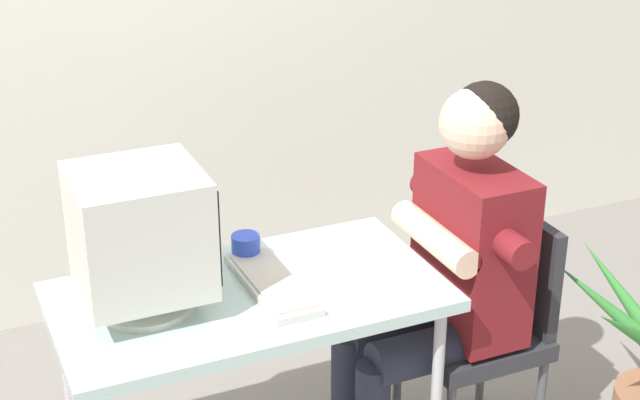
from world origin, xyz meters
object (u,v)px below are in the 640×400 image
office_chair (488,318)px  desk_mug (246,248)px  keyboard (272,283)px  person_seated (447,263)px  crt_monitor (141,234)px  desk (249,310)px

office_chair → desk_mug: size_ratio=8.31×
desk_mug → office_chair: bearing=-17.0°
keyboard → person_seated: size_ratio=0.33×
keyboard → crt_monitor: bearing=174.4°
person_seated → desk_mug: 0.63m
office_chair → desk_mug: 0.85m
crt_monitor → desk_mug: (0.35, 0.16, -0.19)m
office_chair → crt_monitor: bearing=176.5°
desk → person_seated: 0.65m
person_seated → office_chair: bearing=0.0°
crt_monitor → keyboard: bearing=-5.6°
desk → desk_mug: 0.22m
desk → crt_monitor: (-0.29, 0.03, 0.30)m
crt_monitor → office_chair: size_ratio=0.50×
keyboard → person_seated: (0.58, -0.03, -0.04)m
person_seated → desk_mug: bearing=158.5°
desk → office_chair: (0.81, -0.04, -0.20)m
keyboard → desk_mug: (-0.01, 0.20, 0.03)m
desk → desk_mug: size_ratio=11.35×
person_seated → crt_monitor: bearing=175.8°
office_chair → person_seated: 0.30m
desk → person_seated: size_ratio=0.88×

